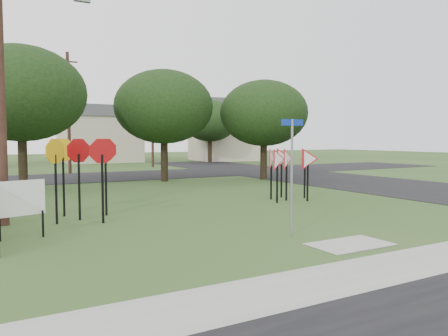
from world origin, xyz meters
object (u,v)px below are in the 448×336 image
at_px(stop_sign_cluster, 81,160).
at_px(info_board, 21,200).
at_px(street_name_sign, 292,170).
at_px(yield_sign_cluster, 288,161).

relative_size(stop_sign_cluster, info_board, 1.72).
bearing_deg(street_name_sign, yield_sign_cluster, 52.98).
bearing_deg(yield_sign_cluster, street_name_sign, -127.02).
distance_m(yield_sign_cluster, info_board, 10.86).
xyz_separation_m(street_name_sign, stop_sign_cluster, (-4.38, 5.22, 0.16)).
bearing_deg(stop_sign_cluster, yield_sign_cluster, 2.66).
relative_size(street_name_sign, info_board, 2.04).
xyz_separation_m(street_name_sign, info_board, (-6.32, 3.17, -0.76)).
distance_m(stop_sign_cluster, yield_sign_cluster, 8.64).
distance_m(street_name_sign, yield_sign_cluster, 7.04).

